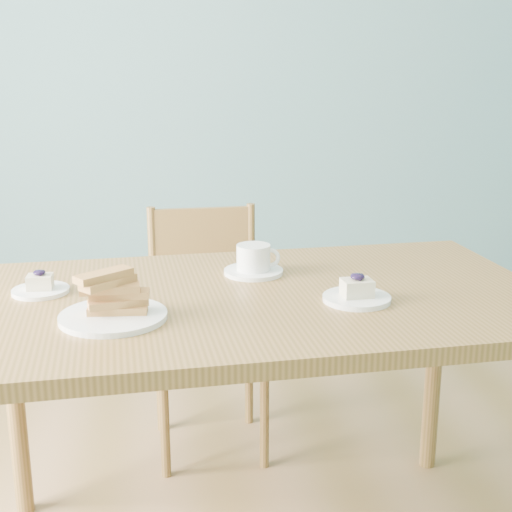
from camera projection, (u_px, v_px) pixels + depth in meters
room at (338, 43)px, 1.44m from camera, size 5.01×5.01×2.71m
dining_table at (259, 323)px, 1.77m from camera, size 1.47×0.89×0.76m
dining_chair at (207, 330)px, 2.43m from camera, size 0.39×0.38×0.83m
cheesecake_plate_near at (357, 294)px, 1.69m from camera, size 0.16×0.16×0.07m
cheesecake_plate_far at (40, 287)px, 1.75m from camera, size 0.14×0.14×0.06m
coffee_cup at (254, 262)px, 1.91m from camera, size 0.16×0.16×0.08m
biscotti_plate at (112, 304)px, 1.57m from camera, size 0.24×0.24×0.11m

